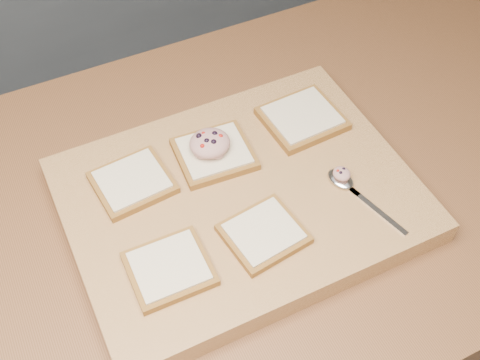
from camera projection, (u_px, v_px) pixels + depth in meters
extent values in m
cube|color=slate|center=(197.00, 337.00, 1.34)|extent=(1.90, 0.75, 0.84)
cube|color=brown|center=(182.00, 220.00, 0.99)|extent=(2.00, 0.80, 0.06)
cube|color=tan|center=(240.00, 199.00, 0.96)|extent=(0.53, 0.41, 0.04)
cube|color=olive|center=(133.00, 183.00, 0.94)|extent=(0.12, 0.11, 0.01)
cube|color=beige|center=(132.00, 179.00, 0.94)|extent=(0.11, 0.10, 0.00)
cube|color=olive|center=(214.00, 154.00, 0.98)|extent=(0.13, 0.12, 0.01)
cube|color=beige|center=(214.00, 151.00, 0.97)|extent=(0.11, 0.10, 0.00)
cube|color=olive|center=(302.00, 119.00, 1.03)|extent=(0.13, 0.12, 0.01)
cube|color=beige|center=(303.00, 115.00, 1.02)|extent=(0.11, 0.10, 0.00)
cube|color=olive|center=(169.00, 269.00, 0.85)|extent=(0.11, 0.11, 0.01)
cube|color=beige|center=(169.00, 266.00, 0.84)|extent=(0.10, 0.09, 0.00)
cube|color=olive|center=(264.00, 234.00, 0.88)|extent=(0.12, 0.11, 0.01)
cube|color=beige|center=(264.00, 231.00, 0.88)|extent=(0.10, 0.10, 0.00)
ellipsoid|color=tan|center=(210.00, 143.00, 0.96)|extent=(0.07, 0.06, 0.03)
sphere|color=black|center=(215.00, 134.00, 0.96)|extent=(0.01, 0.01, 0.01)
sphere|color=black|center=(199.00, 136.00, 0.96)|extent=(0.01, 0.01, 0.01)
sphere|color=black|center=(214.00, 142.00, 0.95)|extent=(0.01, 0.01, 0.01)
sphere|color=black|center=(207.00, 141.00, 0.95)|extent=(0.01, 0.01, 0.01)
sphere|color=#A5140C|center=(221.00, 136.00, 0.96)|extent=(0.01, 0.01, 0.01)
sphere|color=#A5140C|center=(204.00, 134.00, 0.96)|extent=(0.01, 0.01, 0.01)
sphere|color=#A5140C|center=(202.00, 146.00, 0.94)|extent=(0.01, 0.01, 0.01)
ellipsoid|color=silver|center=(341.00, 179.00, 0.95)|extent=(0.04, 0.05, 0.01)
cube|color=silver|center=(351.00, 189.00, 0.94)|extent=(0.02, 0.03, 0.00)
cube|color=silver|center=(376.00, 210.00, 0.92)|extent=(0.04, 0.12, 0.00)
ellipsoid|color=tan|center=(342.00, 174.00, 0.94)|extent=(0.03, 0.03, 0.01)
sphere|color=black|center=(344.00, 169.00, 0.94)|extent=(0.01, 0.01, 0.01)
sphere|color=black|center=(341.00, 173.00, 0.93)|extent=(0.01, 0.01, 0.01)
sphere|color=#A5140C|center=(338.00, 171.00, 0.94)|extent=(0.01, 0.01, 0.01)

